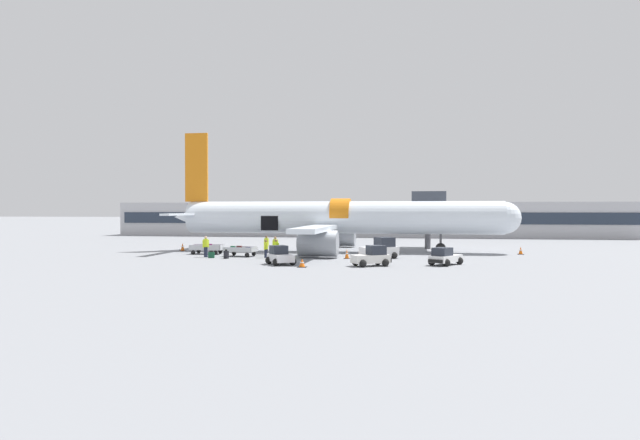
{
  "coord_description": "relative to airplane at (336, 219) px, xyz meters",
  "views": [
    {
      "loc": [
        7.26,
        -48.12,
        4.14
      ],
      "look_at": [
        -1.33,
        3.8,
        3.17
      ],
      "focal_mm": 32.0,
      "sensor_mm": 36.0,
      "label": 1
    }
  ],
  "objects": [
    {
      "name": "ground_plane",
      "position": [
        0.3,
        -7.05,
        -3.21
      ],
      "size": [
        500.0,
        500.0,
        0.0
      ],
      "primitive_type": "plane",
      "color": "gray"
    },
    {
      "name": "terminal_strip",
      "position": [
        0.3,
        33.66,
        -0.6
      ],
      "size": [
        77.89,
        9.37,
        5.22
      ],
      "color": "#B2B2B7",
      "rests_on": "ground_plane"
    },
    {
      "name": "jet_bridge_stub",
      "position": [
        8.98,
        4.79,
        1.14
      ],
      "size": [
        3.34,
        8.23,
        5.94
      ],
      "color": "#4C4C51",
      "rests_on": "ground_plane"
    },
    {
      "name": "airplane",
      "position": [
        0.0,
        0.0,
        0.0
      ],
      "size": [
        34.11,
        27.97,
        11.9
      ],
      "color": "silver",
      "rests_on": "ground_plane"
    },
    {
      "name": "baggage_tug_lead",
      "position": [
        4.53,
        -13.5,
        -2.57
      ],
      "size": [
        3.01,
        2.53,
        1.51
      ],
      "color": "silver",
      "rests_on": "ground_plane"
    },
    {
      "name": "baggage_tug_mid",
      "position": [
        4.77,
        -6.82,
        -2.44
      ],
      "size": [
        3.47,
        3.01,
        1.78
      ],
      "color": "white",
      "rests_on": "ground_plane"
    },
    {
      "name": "baggage_tug_rear",
      "position": [
        -2.39,
        -13.45,
        -2.61
      ],
      "size": [
        2.57,
        2.9,
        1.41
      ],
      "color": "silver",
      "rests_on": "ground_plane"
    },
    {
      "name": "baggage_tug_spare",
      "position": [
        9.82,
        -11.92,
        -2.63
      ],
      "size": [
        2.65,
        3.23,
        1.33
      ],
      "color": "white",
      "rests_on": "ground_plane"
    },
    {
      "name": "baggage_cart_loading",
      "position": [
        -7.52,
        -6.76,
        -2.76
      ],
      "size": [
        3.68,
        2.16,
        0.92
      ],
      "color": "#B7BABF",
      "rests_on": "ground_plane"
    },
    {
      "name": "baggage_cart_queued",
      "position": [
        -11.43,
        -4.77,
        -2.75
      ],
      "size": [
        3.94,
        2.06,
        0.95
      ],
      "color": "#B7BABF",
      "rests_on": "ground_plane"
    },
    {
      "name": "ground_crew_loader_a",
      "position": [
        -4.97,
        -7.85,
        -2.4
      ],
      "size": [
        0.42,
        0.54,
        1.54
      ],
      "color": "#1E2338",
      "rests_on": "ground_plane"
    },
    {
      "name": "ground_crew_loader_b",
      "position": [
        -4.57,
        -6.11,
        -2.29
      ],
      "size": [
        0.56,
        0.56,
        1.75
      ],
      "color": "#2D2D33",
      "rests_on": "ground_plane"
    },
    {
      "name": "ground_crew_driver",
      "position": [
        -5.77,
        -4.65,
        -2.29
      ],
      "size": [
        0.53,
        0.6,
        1.75
      ],
      "color": "#2D2D33",
      "rests_on": "ground_plane"
    },
    {
      "name": "ground_crew_supervisor",
      "position": [
        -3.92,
        -8.49,
        -2.35
      ],
      "size": [
        0.57,
        0.43,
        1.63
      ],
      "color": "black",
      "rests_on": "ground_plane"
    },
    {
      "name": "ground_crew_helper",
      "position": [
        -10.32,
        -8.01,
        -2.24
      ],
      "size": [
        0.58,
        0.58,
        1.83
      ],
      "color": "#1E2338",
      "rests_on": "ground_plane"
    },
    {
      "name": "suitcase_on_tarmac_upright",
      "position": [
        -9.54,
        -8.76,
        -2.95
      ],
      "size": [
        0.53,
        0.23,
        0.63
      ],
      "color": "#14472D",
      "rests_on": "ground_plane"
    },
    {
      "name": "suitcase_on_tarmac_spare",
      "position": [
        -8.07,
        -9.18,
        -2.88
      ],
      "size": [
        0.47,
        0.41,
        0.77
      ],
      "color": "black",
      "rests_on": "ground_plane"
    },
    {
      "name": "safety_cone_nose",
      "position": [
        17.27,
        -0.43,
        -2.87
      ],
      "size": [
        0.53,
        0.53,
        0.72
      ],
      "color": "black",
      "rests_on": "ground_plane"
    },
    {
      "name": "safety_cone_engine_left",
      "position": [
        -0.36,
        -15.18,
        -2.92
      ],
      "size": [
        0.64,
        0.64,
        0.63
      ],
      "color": "black",
      "rests_on": "ground_plane"
    },
    {
      "name": "safety_cone_wingtip",
      "position": [
        1.98,
        -7.55,
        -2.83
      ],
      "size": [
        0.51,
        0.51,
        0.8
      ],
      "color": "black",
      "rests_on": "ground_plane"
    },
    {
      "name": "safety_cone_tail",
      "position": [
        -15.36,
        -1.12,
        -2.84
      ],
      "size": [
        0.53,
        0.53,
        0.78
      ],
      "color": "black",
      "rests_on": "ground_plane"
    }
  ]
}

